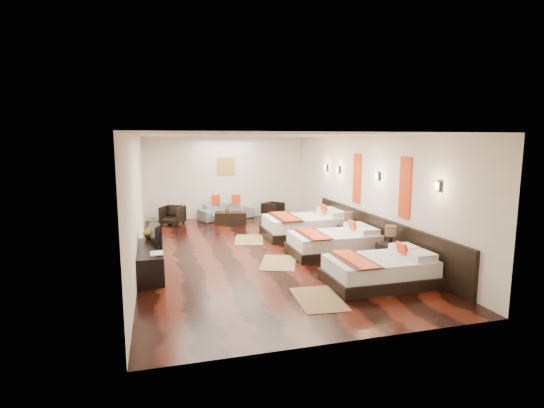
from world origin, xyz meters
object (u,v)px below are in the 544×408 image
object	(u,v)px
nightstand_b	(348,233)
bed_near	(381,270)
bed_far	(307,226)
tv_console	(151,261)
armchair_left	(173,215)
figurine	(150,231)
armchair_right	(273,210)
bed_mid	(335,243)
book	(150,254)
coffee_table	(231,218)
sofa	(226,211)
table_plant	(227,208)
tv	(152,233)
nightstand_a	(390,252)

from	to	relation	value
nightstand_b	bed_near	bearing A→B (deg)	-104.24
bed_far	tv_console	distance (m)	4.79
bed_far	armchair_left	world-z (taller)	bed_far
figurine	armchair_right	xyz separation A→B (m)	(4.03, 4.37, -0.43)
bed_mid	book	bearing A→B (deg)	-167.60
armchair_right	figurine	bearing A→B (deg)	-172.02
figurine	coffee_table	distance (m)	4.49
sofa	armchair_right	world-z (taller)	armchair_right
bed_near	figurine	bearing A→B (deg)	148.53
bed_near	sofa	distance (m)	7.46
table_plant	figurine	bearing A→B (deg)	-122.01
bed_near	tv_console	size ratio (longest dim) A/B	1.11
bed_mid	coffee_table	world-z (taller)	bed_mid
nightstand_b	book	distance (m)	5.25
book	table_plant	bearing A→B (deg)	65.45
bed_far	book	bearing A→B (deg)	-145.93
bed_near	bed_far	distance (m)	4.04
bed_mid	sofa	bearing A→B (deg)	108.92
armchair_left	book	bearing A→B (deg)	-67.74
tv	coffee_table	xyz separation A→B (m)	(2.39, 4.32, -0.60)
nightstand_a	coffee_table	world-z (taller)	nightstand_a
bed_near	bed_far	size ratio (longest dim) A/B	0.86
nightstand_a	figurine	world-z (taller)	nightstand_a
armchair_right	bed_far	bearing A→B (deg)	-125.96
nightstand_b	book	world-z (taller)	nightstand_b
tv_console	book	xyz separation A→B (m)	(0.00, -0.54, 0.29)
nightstand_b	book	xyz separation A→B (m)	(-4.94, -1.75, 0.27)
bed_mid	bed_far	bearing A→B (deg)	89.90
bed_near	table_plant	xyz separation A→B (m)	(-1.87, 6.28, 0.26)
bed_mid	book	xyz separation A→B (m)	(-4.20, -0.92, 0.29)
figurine	coffee_table	world-z (taller)	figurine
nightstand_a	nightstand_b	bearing A→B (deg)	90.00
nightstand_b	sofa	size ratio (longest dim) A/B	0.46
bed_near	figurine	world-z (taller)	figurine
figurine	sofa	size ratio (longest dim) A/B	0.17
sofa	bed_near	bearing A→B (deg)	-95.98
coffee_table	book	bearing A→B (deg)	-115.56
bed_far	bed_near	bearing A→B (deg)	-90.06
bed_far	armchair_right	xyz separation A→B (m)	(-0.17, 2.90, -0.02)
book	armchair_right	xyz separation A→B (m)	(4.03, 5.74, -0.28)
bed_far	book	distance (m)	5.08
nightstand_a	armchair_right	size ratio (longest dim) A/B	1.44
bed_near	armchair_left	xyz separation A→B (m)	(-3.57, 6.75, 0.04)
nightstand_a	tv_console	bearing A→B (deg)	170.63
bed_near	nightstand_b	world-z (taller)	nightstand_b
figurine	coffee_table	size ratio (longest dim) A/B	0.32
bed_near	coffee_table	distance (m)	6.54
nightstand_a	bed_mid	bearing A→B (deg)	122.01
tv_console	figurine	xyz separation A→B (m)	(0.00, 0.83, 0.44)
nightstand_a	figurine	bearing A→B (deg)	161.62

